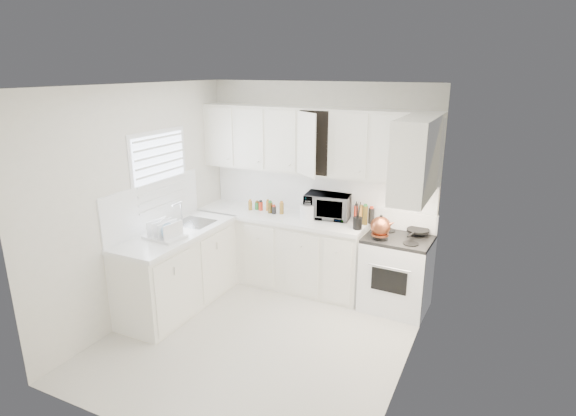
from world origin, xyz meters
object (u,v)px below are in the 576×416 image
Objects in this scene: stove at (397,263)px; dish_rack at (164,228)px; microwave at (328,203)px; rice_cooker at (309,210)px; utensil_crock at (358,215)px; tea_kettle at (381,225)px.

stove is 2.77× the size of dish_rack.
stove is 2.06× the size of microwave.
rice_cooker is 1.76m from dish_rack.
stove is 0.73m from utensil_crock.
dish_rack is at bearing -146.43° from utensil_crock.
rice_cooker is 0.52× the size of dish_rack.
utensil_crock reaches higher than dish_rack.
dish_rack is (-1.15, -1.33, 0.01)m from rice_cooker.
stove is at bearing -18.46° from microwave.
utensil_crock is at bearing 164.89° from tea_kettle.
tea_kettle is 0.84m from microwave.
utensil_crock is at bearing -36.91° from microwave.
stove is 1.12m from microwave.
utensil_crock is at bearing 38.51° from dish_rack.
rice_cooker is at bearing -179.67° from stove.
microwave is 2.01m from dish_rack.
microwave is (-0.76, 0.35, 0.07)m from tea_kettle.
rice_cooker is at bearing -151.28° from microwave.
utensil_crock is 2.19m from dish_rack.
rice_cooker is at bearing 169.76° from utensil_crock.
stove is at bearing 34.28° from dish_rack.
microwave reaches higher than dish_rack.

